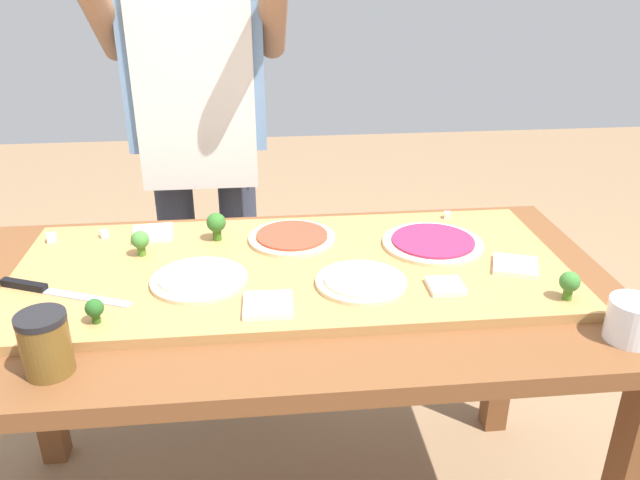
{
  "coord_description": "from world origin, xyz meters",
  "views": [
    {
      "loc": [
        -0.04,
        -1.26,
        1.44
      ],
      "look_at": [
        0.09,
        0.01,
        0.86
      ],
      "focal_mm": 35.48,
      "sensor_mm": 36.0,
      "label": 1
    }
  ],
  "objects_px": {
    "pizza_slice_far_right": "(268,305)",
    "cheese_crumble_b": "(52,238)",
    "broccoli_floret_back_left": "(95,309)",
    "cook_center": "(199,112)",
    "broccoli_floret_front_mid": "(216,224)",
    "pizza_whole_tomato_red": "(292,237)",
    "prep_table": "(282,323)",
    "pizza_whole_beet_magenta": "(433,243)",
    "chefs_knife": "(46,290)",
    "cheese_crumble_c": "(447,215)",
    "pizza_slice_center": "(446,286)",
    "cheese_crumble_a": "(104,234)",
    "pizza_whole_cheese_artichoke": "(361,281)",
    "flour_cup": "(632,323)",
    "pizza_whole_white_garlic": "(199,279)",
    "broccoli_floret_back_right": "(140,241)",
    "broccoli_floret_center_right": "(570,283)",
    "sauce_jar": "(45,344)",
    "pizza_slice_far_left": "(153,233)",
    "pizza_slice_near_left": "(515,266)"
  },
  "relations": [
    {
      "from": "pizza_slice_far_right",
      "to": "cheese_crumble_b",
      "type": "height_order",
      "value": "cheese_crumble_b"
    },
    {
      "from": "broccoli_floret_back_left",
      "to": "cook_center",
      "type": "xyz_separation_m",
      "value": [
        0.16,
        0.83,
        0.19
      ]
    },
    {
      "from": "broccoli_floret_front_mid",
      "to": "broccoli_floret_back_left",
      "type": "distance_m",
      "value": 0.43
    },
    {
      "from": "pizza_whole_tomato_red",
      "to": "cook_center",
      "type": "xyz_separation_m",
      "value": [
        -0.25,
        0.48,
        0.21
      ]
    },
    {
      "from": "prep_table",
      "to": "pizza_whole_beet_magenta",
      "type": "distance_m",
      "value": 0.42
    },
    {
      "from": "chefs_knife",
      "to": "cheese_crumble_c",
      "type": "bearing_deg",
      "value": 17.82
    },
    {
      "from": "pizza_slice_center",
      "to": "cheese_crumble_a",
      "type": "height_order",
      "value": "cheese_crumble_a"
    },
    {
      "from": "cheese_crumble_c",
      "to": "cook_center",
      "type": "relative_size",
      "value": 0.01
    },
    {
      "from": "chefs_knife",
      "to": "pizza_whole_cheese_artichoke",
      "type": "bearing_deg",
      "value": -2.96
    },
    {
      "from": "pizza_whole_cheese_artichoke",
      "to": "broccoli_floret_back_left",
      "type": "distance_m",
      "value": 0.55
    },
    {
      "from": "chefs_knife",
      "to": "pizza_slice_far_right",
      "type": "distance_m",
      "value": 0.48
    },
    {
      "from": "pizza_slice_center",
      "to": "cheese_crumble_a",
      "type": "bearing_deg",
      "value": 155.92
    },
    {
      "from": "pizza_whole_cheese_artichoke",
      "to": "flour_cup",
      "type": "bearing_deg",
      "value": -25.45
    },
    {
      "from": "pizza_whole_white_garlic",
      "to": "pizza_slice_center",
      "type": "height_order",
      "value": "pizza_whole_white_garlic"
    },
    {
      "from": "pizza_slice_center",
      "to": "broccoli_floret_back_left",
      "type": "bearing_deg",
      "value": -175.01
    },
    {
      "from": "broccoli_floret_back_right",
      "to": "cook_center",
      "type": "height_order",
      "value": "cook_center"
    },
    {
      "from": "pizza_slice_far_right",
      "to": "broccoli_floret_back_right",
      "type": "relative_size",
      "value": 1.62
    },
    {
      "from": "broccoli_floret_center_right",
      "to": "broccoli_floret_front_mid",
      "type": "bearing_deg",
      "value": 152.96
    },
    {
      "from": "pizza_whole_cheese_artichoke",
      "to": "pizza_slice_far_right",
      "type": "relative_size",
      "value": 1.97
    },
    {
      "from": "broccoli_floret_center_right",
      "to": "sauce_jar",
      "type": "relative_size",
      "value": 0.54
    },
    {
      "from": "cheese_crumble_b",
      "to": "pizza_slice_far_left",
      "type": "bearing_deg",
      "value": 2.93
    },
    {
      "from": "pizza_slice_near_left",
      "to": "pizza_whole_cheese_artichoke",
      "type": "bearing_deg",
      "value": -173.91
    },
    {
      "from": "broccoli_floret_center_right",
      "to": "cheese_crumble_b",
      "type": "height_order",
      "value": "broccoli_floret_center_right"
    },
    {
      "from": "pizza_slice_far_right",
      "to": "broccoli_floret_front_mid",
      "type": "height_order",
      "value": "broccoli_floret_front_mid"
    },
    {
      "from": "pizza_slice_near_left",
      "to": "cheese_crumble_b",
      "type": "relative_size",
      "value": 4.56
    },
    {
      "from": "cook_center",
      "to": "pizza_whole_beet_magenta",
      "type": "bearing_deg",
      "value": -42.8
    },
    {
      "from": "broccoli_floret_back_right",
      "to": "cheese_crumble_c",
      "type": "xyz_separation_m",
      "value": [
        0.79,
        0.15,
        -0.03
      ]
    },
    {
      "from": "broccoli_floret_back_right",
      "to": "cheese_crumble_b",
      "type": "distance_m",
      "value": 0.26
    },
    {
      "from": "broccoli_floret_front_mid",
      "to": "broccoli_floret_back_right",
      "type": "distance_m",
      "value": 0.19
    },
    {
      "from": "pizza_whole_beet_magenta",
      "to": "pizza_slice_far_left",
      "type": "xyz_separation_m",
      "value": [
        -0.69,
        0.13,
        -0.0
      ]
    },
    {
      "from": "pizza_whole_beet_magenta",
      "to": "broccoli_floret_front_mid",
      "type": "height_order",
      "value": "broccoli_floret_front_mid"
    },
    {
      "from": "pizza_whole_cheese_artichoke",
      "to": "broccoli_floret_back_left",
      "type": "relative_size",
      "value": 3.92
    },
    {
      "from": "pizza_whole_cheese_artichoke",
      "to": "sauce_jar",
      "type": "xyz_separation_m",
      "value": [
        -0.6,
        -0.22,
        0.03
      ]
    },
    {
      "from": "cheese_crumble_a",
      "to": "sauce_jar",
      "type": "height_order",
      "value": "sauce_jar"
    },
    {
      "from": "pizza_slice_far_left",
      "to": "pizza_slice_far_right",
      "type": "distance_m",
      "value": 0.48
    },
    {
      "from": "chefs_knife",
      "to": "cheese_crumble_a",
      "type": "distance_m",
      "value": 0.29
    },
    {
      "from": "pizza_whole_beet_magenta",
      "to": "cook_center",
      "type": "relative_size",
      "value": 0.15
    },
    {
      "from": "broccoli_floret_back_left",
      "to": "sauce_jar",
      "type": "distance_m",
      "value": 0.13
    },
    {
      "from": "broccoli_floret_back_right",
      "to": "cheese_crumble_c",
      "type": "relative_size",
      "value": 3.56
    },
    {
      "from": "pizza_whole_beet_magenta",
      "to": "pizza_slice_far_right",
      "type": "relative_size",
      "value": 2.44
    },
    {
      "from": "chefs_knife",
      "to": "broccoli_floret_back_right",
      "type": "xyz_separation_m",
      "value": [
        0.18,
        0.16,
        0.03
      ]
    },
    {
      "from": "broccoli_floret_back_right",
      "to": "cheese_crumble_a",
      "type": "height_order",
      "value": "broccoli_floret_back_right"
    },
    {
      "from": "pizza_slice_far_right",
      "to": "sauce_jar",
      "type": "distance_m",
      "value": 0.42
    },
    {
      "from": "pizza_whole_tomato_red",
      "to": "broccoli_floret_front_mid",
      "type": "xyz_separation_m",
      "value": [
        -0.19,
        0.02,
        0.04
      ]
    },
    {
      "from": "prep_table",
      "to": "broccoli_floret_center_right",
      "type": "height_order",
      "value": "broccoli_floret_center_right"
    },
    {
      "from": "flour_cup",
      "to": "pizza_whole_beet_magenta",
      "type": "bearing_deg",
      "value": 124.09
    },
    {
      "from": "pizza_whole_beet_magenta",
      "to": "cheese_crumble_a",
      "type": "bearing_deg",
      "value": 170.67
    },
    {
      "from": "chefs_knife",
      "to": "sauce_jar",
      "type": "relative_size",
      "value": 2.54
    },
    {
      "from": "pizza_slice_far_left",
      "to": "cheese_crumble_a",
      "type": "height_order",
      "value": "cheese_crumble_a"
    },
    {
      "from": "pizza_slice_far_right",
      "to": "cheese_crumble_b",
      "type": "xyz_separation_m",
      "value": [
        -0.53,
        0.38,
        0.0
      ]
    }
  ]
}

